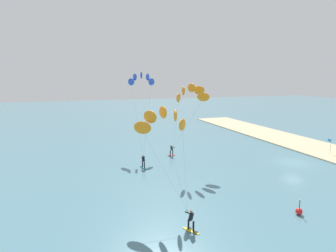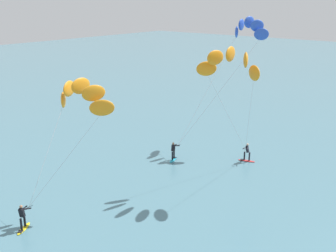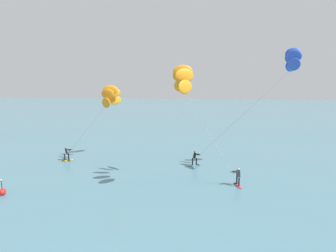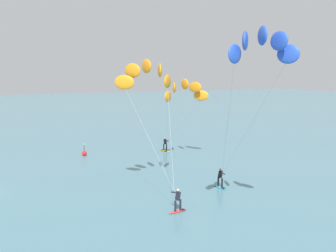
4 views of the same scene
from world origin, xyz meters
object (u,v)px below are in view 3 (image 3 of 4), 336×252
at_px(kitesurfer_nearshore, 286,66).
at_px(marker_buoy, 2,192).
at_px(kitesurfer_far_out, 109,99).
at_px(kitesurfer_mid_water, 185,84).

distance_m(kitesurfer_nearshore, marker_buoy, 27.19).
relative_size(kitesurfer_nearshore, marker_buoy, 8.90).
height_order(kitesurfer_nearshore, kitesurfer_far_out, kitesurfer_nearshore).
distance_m(kitesurfer_far_out, marker_buoy, 13.46).
bearing_deg(kitesurfer_nearshore, kitesurfer_far_out, 172.52).
relative_size(kitesurfer_mid_water, kitesurfer_far_out, 1.21).
relative_size(kitesurfer_nearshore, kitesurfer_far_out, 1.40).
xyz_separation_m(kitesurfer_nearshore, kitesurfer_far_out, (-18.05, 2.37, -3.34)).
bearing_deg(marker_buoy, kitesurfer_mid_water, 12.89).
xyz_separation_m(kitesurfer_far_out, marker_buoy, (-5.96, -9.82, -7.01)).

